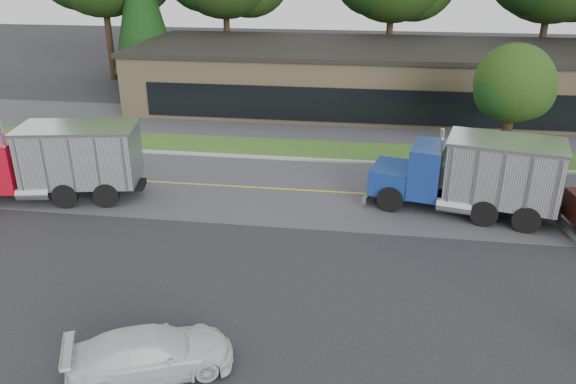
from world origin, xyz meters
TOP-DOWN VIEW (x-y plane):
  - ground at (0.00, 0.00)m, footprint 140.00×140.00m
  - road at (0.00, 9.00)m, footprint 60.00×8.00m
  - center_line at (0.00, 9.00)m, footprint 60.00×0.12m
  - curb at (0.00, 13.20)m, footprint 60.00×0.30m
  - grass_verge at (0.00, 15.00)m, footprint 60.00×3.40m
  - far_parking at (0.00, 20.00)m, footprint 60.00×7.00m
  - strip_mall at (2.00, 26.00)m, footprint 32.00×12.00m
  - evergreen_left at (-16.00, 30.00)m, footprint 5.33×5.33m
  - tree_verge at (10.07, 15.05)m, footprint 4.34×4.08m
  - dump_truck_red at (-11.13, 6.60)m, footprint 8.83×4.07m
  - dump_truck_blue at (7.22, 7.64)m, footprint 8.03×4.20m
  - rally_car at (-2.68, -3.97)m, footprint 4.65×3.36m

SIDE VIEW (x-z plane):
  - ground at x=0.00m, z-range 0.00..0.00m
  - road at x=0.00m, z-range -0.01..0.01m
  - center_line at x=0.00m, z-range 0.00..0.00m
  - curb at x=0.00m, z-range -0.06..0.06m
  - grass_verge at x=0.00m, z-range -0.01..0.01m
  - far_parking at x=0.00m, z-range -0.01..0.01m
  - rally_car at x=-2.68m, z-range 0.00..1.25m
  - dump_truck_blue at x=7.22m, z-range 0.12..3.48m
  - dump_truck_red at x=-11.13m, z-range 0.13..3.49m
  - strip_mall at x=2.00m, z-range 0.00..4.00m
  - tree_verge at x=10.07m, z-range 0.84..7.03m
  - evergreen_left at x=-16.00m, z-range 0.60..12.71m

